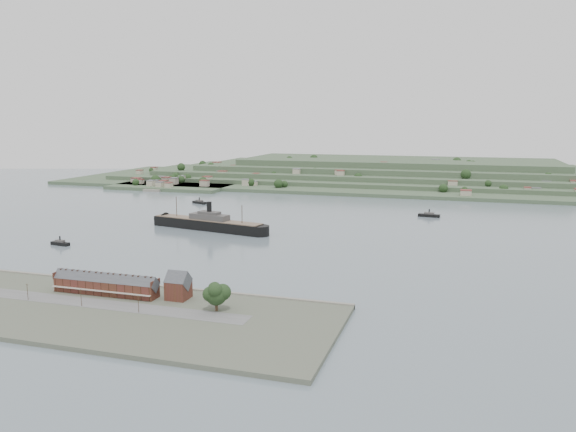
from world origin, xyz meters
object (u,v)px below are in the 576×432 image
(gabled_building, at_px, (178,286))
(tugboat, at_px, (60,243))
(steamship, at_px, (205,223))
(fig_tree, at_px, (216,293))
(terrace_row, at_px, (106,285))

(gabled_building, height_order, tugboat, gabled_building)
(steamship, distance_m, fig_tree, 202.91)
(steamship, height_order, fig_tree, steamship)
(terrace_row, bearing_deg, tugboat, 137.92)
(terrace_row, distance_m, gabled_building, 37.74)
(steamship, xyz_separation_m, tugboat, (-71.41, -82.43, -3.40))
(terrace_row, height_order, fig_tree, fig_tree)
(terrace_row, bearing_deg, steamship, 99.74)
(terrace_row, xyz_separation_m, steamship, (-29.83, 173.84, -1.83))
(terrace_row, xyz_separation_m, fig_tree, (62.34, -6.85, 3.39))
(gabled_building, distance_m, steamship, 182.70)
(steamship, bearing_deg, gabled_building, -68.37)
(steamship, height_order, tugboat, steamship)
(steamship, xyz_separation_m, fig_tree, (92.17, -180.69, 5.22))
(gabled_building, bearing_deg, steamship, 111.63)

